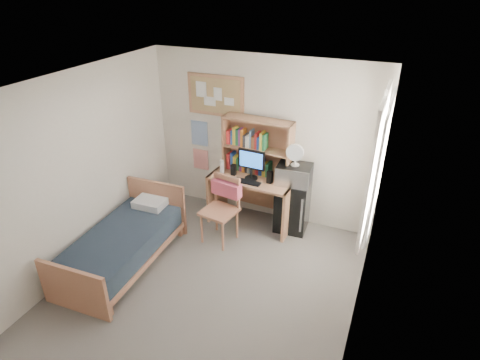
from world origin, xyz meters
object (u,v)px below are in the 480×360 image
at_px(desk_chair, 219,211).
at_px(speaker_left, 234,170).
at_px(bulletin_board, 216,95).
at_px(desk_fan, 296,155).
at_px(mini_fridge, 292,205).
at_px(bed, 122,249).
at_px(monitor, 251,165).
at_px(desk, 252,200).
at_px(speaker_right, 270,177).
at_px(microwave, 294,174).

distance_m(desk_chair, speaker_left, 0.72).
height_order(bulletin_board, desk_chair, bulletin_board).
bearing_deg(desk_fan, mini_fridge, 90.00).
bearing_deg(desk_fan, bed, -140.57).
height_order(monitor, desk_fan, desk_fan).
bearing_deg(speaker_left, desk, 11.31).
xyz_separation_m(mini_fridge, monitor, (-0.63, -0.15, 0.63)).
distance_m(bulletin_board, monitor, 1.22).
bearing_deg(desk_chair, monitor, 75.06).
relative_size(bulletin_board, bed, 0.51).
relative_size(desk, desk_fan, 4.14).
xyz_separation_m(desk, mini_fridge, (0.63, 0.09, -0.00)).
bearing_deg(speaker_right, desk, 168.69).
relative_size(speaker_left, desk_fan, 0.54).
bearing_deg(desk_fan, bulletin_board, 166.13).
xyz_separation_m(bulletin_board, desk, (0.76, -0.33, -1.51)).
bearing_deg(bed, desk_chair, 43.84).
bearing_deg(desk_chair, microwave, 48.03).
relative_size(bulletin_board, microwave, 1.89).
height_order(bulletin_board, monitor, bulletin_board).
bearing_deg(bulletin_board, desk, -23.55).
bearing_deg(desk_fan, desk_chair, -144.59).
relative_size(desk, bed, 0.71).
bearing_deg(speaker_left, microwave, 9.83).
distance_m(mini_fridge, bed, 2.58).
xyz_separation_m(bed, microwave, (1.89, 1.73, 0.71)).
xyz_separation_m(desk, microwave, (0.63, 0.07, 0.55)).
xyz_separation_m(bed, desk_fan, (1.89, 1.73, 1.01)).
bearing_deg(bed, desk, 50.96).
height_order(bulletin_board, desk, bulletin_board).
height_order(desk, mini_fridge, desk).
xyz_separation_m(bulletin_board, mini_fridge, (1.39, -0.24, -1.51)).
bearing_deg(bulletin_board, microwave, -10.77).
xyz_separation_m(monitor, microwave, (0.63, 0.13, -0.08)).
bearing_deg(speaker_right, speaker_left, 180.00).
xyz_separation_m(speaker_left, desk_fan, (0.93, 0.11, 0.36)).
distance_m(monitor, desk_fan, 0.68).
xyz_separation_m(bed, speaker_right, (1.55, 1.59, 0.66)).
height_order(desk, microwave, microwave).
bearing_deg(desk, desk_chair, -109.61).
xyz_separation_m(desk_chair, speaker_right, (0.57, 0.57, 0.40)).
height_order(bulletin_board, desk_fan, bulletin_board).
height_order(bed, speaker_right, speaker_right).
height_order(desk_chair, speaker_right, desk_chair).
height_order(mini_fridge, desk_fan, desk_fan).
distance_m(bulletin_board, desk_fan, 1.56).
bearing_deg(bulletin_board, bed, -104.07).
bearing_deg(bulletin_board, desk_chair, -63.59).
xyz_separation_m(monitor, speaker_right, (0.30, -0.02, -0.13)).
bearing_deg(microwave, desk_fan, 0.00).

